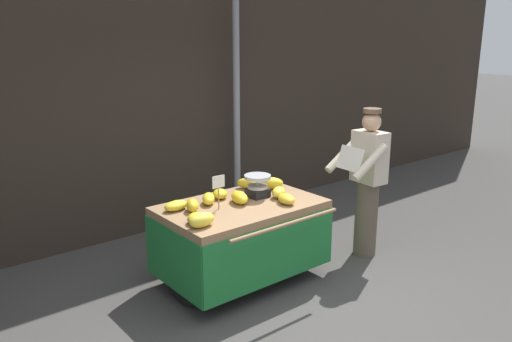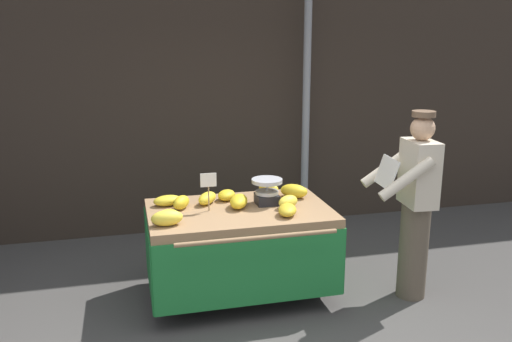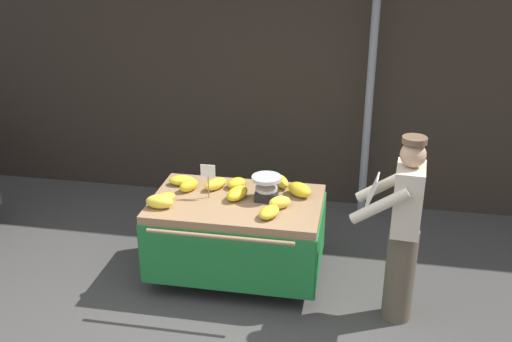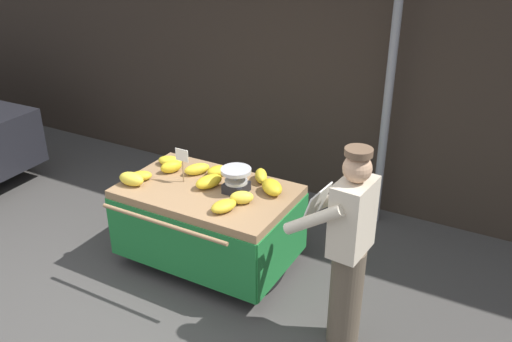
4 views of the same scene
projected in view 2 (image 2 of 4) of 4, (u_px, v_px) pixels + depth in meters
name	position (u px, v px, depth m)	size (l,w,h in m)	color
back_wall	(206.00, 56.00, 6.30)	(16.00, 0.24, 4.20)	#332821
street_pole	(306.00, 105.00, 6.35)	(0.09, 0.09, 3.07)	gray
banana_cart	(239.00, 233.00, 4.78)	(1.63, 1.21, 0.85)	#93704C
weighing_scale	(267.00, 191.00, 4.83)	(0.28, 0.28, 0.24)	black
price_sign	(208.00, 184.00, 4.60)	(0.14, 0.01, 0.34)	#997A51
banana_bunch_0	(269.00, 188.00, 5.15)	(0.11, 0.24, 0.12)	yellow
banana_bunch_1	(287.00, 210.00, 4.53)	(0.15, 0.25, 0.10)	gold
banana_bunch_2	(167.00, 218.00, 4.28)	(0.14, 0.26, 0.13)	yellow
banana_bunch_3	(227.00, 195.00, 4.96)	(0.15, 0.21, 0.10)	gold
banana_bunch_4	(207.00, 198.00, 4.85)	(0.12, 0.26, 0.11)	yellow
banana_bunch_5	(294.00, 191.00, 5.04)	(0.17, 0.27, 0.13)	gold
banana_bunch_6	(288.00, 202.00, 4.73)	(0.13, 0.21, 0.12)	yellow
banana_bunch_7	(239.00, 201.00, 4.74)	(0.15, 0.28, 0.12)	gold
banana_bunch_8	(167.00, 215.00, 4.41)	(0.13, 0.20, 0.09)	gold
banana_bunch_9	(168.00, 201.00, 4.80)	(0.15, 0.26, 0.09)	yellow
banana_bunch_10	(181.00, 202.00, 4.70)	(0.12, 0.22, 0.12)	gold
vendor_person	(415.00, 205.00, 4.73)	(0.60, 0.55, 1.71)	brown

